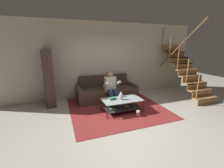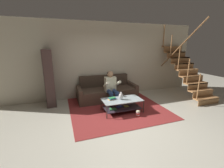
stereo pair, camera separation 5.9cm
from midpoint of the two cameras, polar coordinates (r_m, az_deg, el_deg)
name	(u,v)px [view 1 (the left image)]	position (r m, az deg, el deg)	size (l,w,h in m)	color
ground	(126,122)	(4.22, 5.01, -14.33)	(16.80, 16.80, 0.00)	beige
back_partition	(101,60)	(6.04, -4.66, 8.99)	(8.40, 0.12, 2.90)	beige
staircase_run	(186,69)	(6.74, 26.04, 5.29)	(0.97, 2.31, 2.89)	#B17847
couch	(106,92)	(5.80, -2.46, -2.95)	(2.22, 0.95, 0.88)	#48382B
person_seated_center	(111,87)	(5.18, -0.62, -0.99)	(0.50, 0.58, 1.17)	navy
coffee_table	(122,103)	(4.72, 3.39, -7.39)	(1.21, 0.65, 0.41)	#ACBBBF
area_rug	(115,106)	(5.24, 0.67, -8.22)	(3.02, 3.21, 0.01)	maroon
vase	(121,96)	(4.63, 3.09, -4.60)	(0.13, 0.13, 0.24)	silver
book_stack	(112,98)	(4.65, -0.24, -5.54)	(0.25, 0.18, 0.06)	orange
bookshelf	(48,83)	(5.59, -23.43, 0.43)	(0.34, 0.88, 1.90)	#44302D
popcorn_tub	(138,113)	(4.55, 9.55, -10.93)	(0.12, 0.12, 0.19)	red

